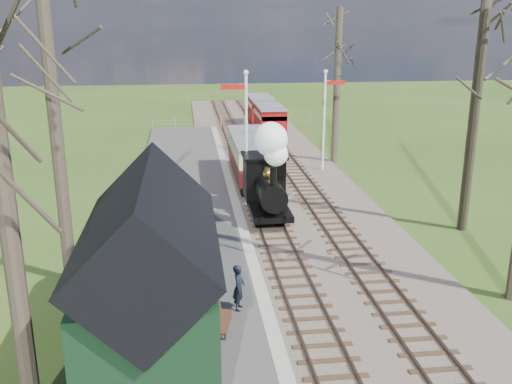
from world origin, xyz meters
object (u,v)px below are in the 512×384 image
semaphore_near (245,129)px  locomotive (268,176)px  red_carriage_a (270,121)px  bench (219,317)px  station_shed (151,277)px  coach (251,156)px  red_carriage_b (260,110)px  semaphore_far (326,113)px  person (239,287)px  sign_board (211,254)px

semaphore_near → locomotive: semaphore_near is taller
red_carriage_a → semaphore_near: bearing=-102.5°
locomotive → bench: size_ratio=3.17×
station_shed → coach: station_shed is taller
red_carriage_b → red_carriage_a: bearing=-90.0°
semaphore_far → person: bearing=-111.7°
station_shed → semaphore_far: semaphore_far is taller
locomotive → sign_board: bearing=-116.6°
semaphore_near → bench: (-1.86, -11.05, -3.07)m
semaphore_near → sign_board: semaphore_near is taller
semaphore_far → red_carriage_a: 9.60m
semaphore_far → red_carriage_b: semaphore_far is taller
semaphore_far → sign_board: bearing=-118.0°
locomotive → coach: size_ratio=0.62×
locomotive → bench: (-2.61, -9.07, -1.45)m
semaphore_near → red_carriage_b: 21.11m
sign_board → bench: (0.05, -3.77, -0.28)m
semaphore_near → red_carriage_a: bearing=77.5°
locomotive → red_carriage_a: (2.61, 17.20, -0.62)m
person → locomotive: bearing=5.1°
red_carriage_b → person: size_ratio=3.36×
semaphore_far → red_carriage_b: size_ratio=1.24×
coach → station_shed: bearing=-105.0°
red_carriage_a → sign_board: 23.12m
semaphore_far → red_carriage_a: (-1.77, 9.22, -1.98)m
station_shed → red_carriage_b: bearing=78.1°
semaphore_near → sign_board: bearing=-104.7°
bench → sign_board: bearing=90.7°
red_carriage_a → coach: bearing=-103.1°
semaphore_near → locomotive: size_ratio=1.44×
locomotive → red_carriage_b: 22.86m
coach → bench: size_ratio=5.08×
red_carriage_b → locomotive: bearing=-96.6°
semaphore_near → person: semaphore_near is taller
station_shed → person: size_ratio=4.58×
semaphore_far → person: 17.40m
station_shed → person: (2.31, 1.99, -1.38)m
red_carriage_a → red_carriage_b: bearing=90.0°
coach → red_carriage_b: size_ratio=1.49×
sign_board → bench: sign_board is taller
coach → person: size_ratio=5.02×
station_shed → semaphore_near: bearing=73.6°
station_shed → locomotive: (4.29, 10.03, -0.27)m
locomotive → coach: (0.01, 6.06, -0.53)m
red_carriage_a → station_shed: bearing=-104.2°
semaphore_far → locomotive: size_ratio=1.33×
red_carriage_a → person: red_carriage_a is taller
locomotive → red_carriage_a: locomotive is taller
locomotive → sign_board: 6.05m
sign_board → bench: 3.78m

